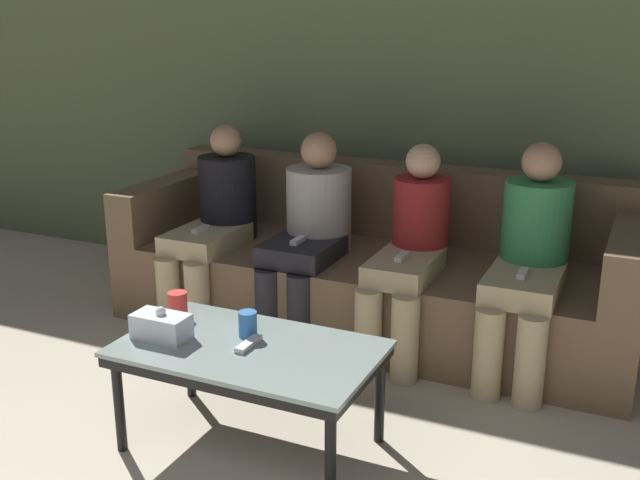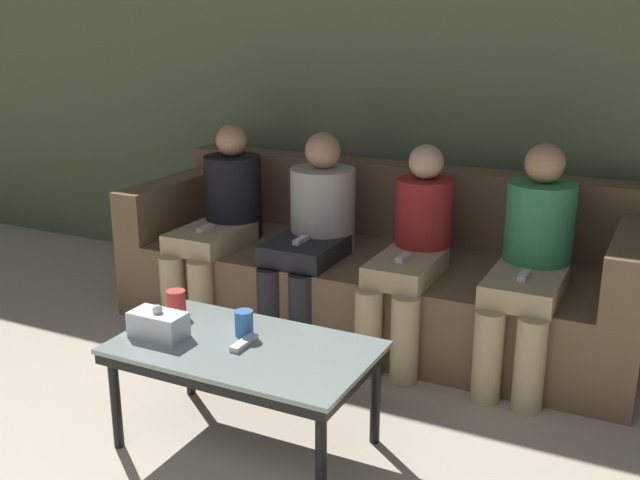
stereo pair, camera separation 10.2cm
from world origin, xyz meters
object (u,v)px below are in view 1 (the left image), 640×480
couch (374,271)px  cup_near_left (178,305)px  game_remote (249,344)px  seated_person_left_end (216,218)px  coffee_table (250,357)px  seated_person_right_end (530,256)px  tissue_box (161,326)px  seated_person_mid_right (411,248)px  seated_person_mid_left (311,227)px  cup_near_right (248,324)px

couch → cup_near_left: couch is taller
game_remote → seated_person_left_end: 1.41m
couch → coffee_table: size_ratio=2.74×
couch → seated_person_right_end: 0.92m
game_remote → tissue_box: bearing=-167.4°
couch → seated_person_mid_right: size_ratio=2.63×
game_remote → seated_person_mid_left: size_ratio=0.14×
tissue_box → cup_near_left: bearing=108.3°
cup_near_left → cup_near_right: (0.36, -0.05, -0.00)m
tissue_box → coffee_table: bearing=12.6°
cup_near_right → seated_person_mid_left: size_ratio=0.10×
cup_near_right → seated_person_left_end: bearing=127.4°
seated_person_left_end → seated_person_mid_left: seated_person_left_end is taller
cup_near_left → seated_person_left_end: bearing=113.6°
game_remote → seated_person_right_end: size_ratio=0.14×
couch → cup_near_right: size_ratio=26.56×
cup_near_left → seated_person_mid_right: seated_person_mid_right is taller
tissue_box → seated_person_right_end: (1.19, 1.20, 0.09)m
seated_person_left_end → seated_person_right_end: (1.69, 0.00, 0.01)m
game_remote → seated_person_mid_right: (0.28, 1.10, 0.10)m
seated_person_mid_left → coffee_table: bearing=-76.1°
coffee_table → cup_near_left: cup_near_left is taller
cup_near_right → game_remote: bearing=-57.7°
cup_near_left → seated_person_left_end: size_ratio=0.10×
tissue_box → seated_person_mid_left: size_ratio=0.21×
couch → tissue_box: (-0.34, -1.44, 0.18)m
seated_person_left_end → cup_near_left: bearing=-66.4°
seated_person_mid_right → game_remote: bearing=-104.2°
coffee_table → seated_person_left_end: (-0.85, 1.12, 0.18)m
tissue_box → seated_person_mid_left: seated_person_mid_left is taller
tissue_box → game_remote: size_ratio=1.47×
couch → seated_person_mid_left: 0.44m
tissue_box → seated_person_left_end: (-0.50, 1.20, 0.08)m
coffee_table → seated_person_right_end: size_ratio=0.92×
seated_person_right_end → seated_person_left_end: bearing=-179.9°
cup_near_right → tissue_box: size_ratio=0.46×
seated_person_left_end → seated_person_mid_right: size_ratio=1.02×
coffee_table → seated_person_mid_right: seated_person_mid_right is taller
cup_near_right → seated_person_mid_left: (-0.23, 1.06, 0.09)m
coffee_table → cup_near_left: (-0.41, 0.13, 0.10)m
game_remote → seated_person_mid_right: bearing=75.8°
coffee_table → seated_person_right_end: seated_person_right_end is taller
tissue_box → seated_person_mid_right: (0.62, 1.18, 0.06)m
couch → seated_person_mid_right: 0.45m
seated_person_left_end → coffee_table: bearing=-52.9°
couch → game_remote: size_ratio=18.06×
seated_person_right_end → couch: bearing=164.3°
seated_person_mid_right → seated_person_right_end: (0.56, 0.02, 0.03)m
seated_person_mid_right → seated_person_right_end: bearing=2.1°
cup_near_right → seated_person_right_end: size_ratio=0.09×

